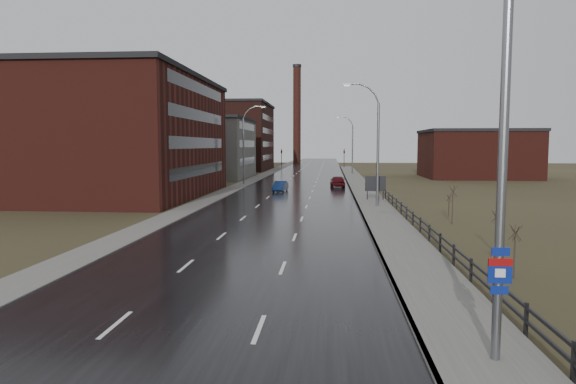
% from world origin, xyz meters
% --- Properties ---
extents(road, '(14.00, 300.00, 0.06)m').
position_xyz_m(road, '(0.00, 60.00, 0.03)').
color(road, black).
rests_on(road, ground).
extents(sidewalk_right, '(3.20, 180.00, 0.18)m').
position_xyz_m(sidewalk_right, '(8.60, 35.00, 0.09)').
color(sidewalk_right, '#595651').
rests_on(sidewalk_right, ground).
extents(curb_right, '(0.16, 180.00, 0.18)m').
position_xyz_m(curb_right, '(7.08, 35.00, 0.09)').
color(curb_right, slate).
rests_on(curb_right, ground).
extents(sidewalk_left, '(2.40, 260.00, 0.12)m').
position_xyz_m(sidewalk_left, '(-8.20, 60.00, 0.06)').
color(sidewalk_left, '#595651').
rests_on(sidewalk_left, ground).
extents(warehouse_near, '(22.44, 28.56, 13.50)m').
position_xyz_m(warehouse_near, '(-20.99, 45.00, 6.76)').
color(warehouse_near, '#471914').
rests_on(warehouse_near, ground).
extents(warehouse_mid, '(16.32, 20.40, 10.50)m').
position_xyz_m(warehouse_mid, '(-17.99, 78.00, 5.26)').
color(warehouse_mid, slate).
rests_on(warehouse_mid, ground).
extents(warehouse_far, '(26.52, 24.48, 15.50)m').
position_xyz_m(warehouse_far, '(-22.99, 108.00, 7.76)').
color(warehouse_far, '#331611').
rests_on(warehouse_far, ground).
extents(building_right, '(18.36, 16.32, 8.50)m').
position_xyz_m(building_right, '(30.30, 82.00, 4.26)').
color(building_right, '#471914').
rests_on(building_right, ground).
extents(smokestack, '(2.70, 2.70, 30.70)m').
position_xyz_m(smokestack, '(-6.00, 150.00, 15.50)').
color(smokestack, '#331611').
rests_on(smokestack, ground).
extents(streetlight_main, '(3.91, 0.29, 12.11)m').
position_xyz_m(streetlight_main, '(8.47, 2.00, 6.06)').
color(streetlight_main, slate).
rests_on(streetlight_main, ground).
extents(streetlight_right_mid, '(3.36, 0.28, 11.35)m').
position_xyz_m(streetlight_right_mid, '(8.50, 36.00, 5.84)').
color(streetlight_right_mid, slate).
rests_on(streetlight_right_mid, ground).
extents(streetlight_left, '(3.36, 0.28, 11.35)m').
position_xyz_m(streetlight_left, '(-7.70, 62.00, 5.84)').
color(streetlight_left, slate).
rests_on(streetlight_left, ground).
extents(streetlight_right_far, '(3.36, 0.28, 11.35)m').
position_xyz_m(streetlight_right_far, '(8.50, 90.00, 5.84)').
color(streetlight_right_far, slate).
rests_on(streetlight_right_far, ground).
extents(guardrail, '(0.10, 53.05, 1.10)m').
position_xyz_m(guardrail, '(10.30, 18.31, 0.71)').
color(guardrail, black).
rests_on(guardrail, ground).
extents(shrub_c, '(0.55, 0.58, 2.34)m').
position_xyz_m(shrub_c, '(12.42, 11.14, 1.24)').
color(shrub_c, '#382D23').
rests_on(shrub_c, ground).
extents(shrub_d, '(0.54, 0.57, 2.27)m').
position_xyz_m(shrub_d, '(13.33, 16.57, 1.21)').
color(shrub_d, '#382D23').
rests_on(shrub_d, ground).
extents(shrub_e, '(0.66, 0.70, 2.81)m').
position_xyz_m(shrub_e, '(13.38, 26.62, 1.49)').
color(shrub_e, '#382D23').
rests_on(shrub_e, ground).
extents(shrub_f, '(0.44, 0.46, 1.81)m').
position_xyz_m(shrub_f, '(13.97, 30.32, 0.96)').
color(shrub_f, '#382D23').
rests_on(shrub_f, ground).
extents(billboard, '(2.11, 0.17, 2.60)m').
position_xyz_m(billboard, '(9.10, 41.55, 1.74)').
color(billboard, black).
rests_on(billboard, ground).
extents(traffic_light_left, '(0.58, 2.73, 5.30)m').
position_xyz_m(traffic_light_left, '(-8.00, 120.00, 4.60)').
color(traffic_light_left, black).
rests_on(traffic_light_left, ground).
extents(traffic_light_right, '(0.58, 2.73, 5.30)m').
position_xyz_m(traffic_light_right, '(8.00, 120.00, 4.60)').
color(traffic_light_right, black).
rests_on(traffic_light_right, ground).
extents(car_near, '(1.72, 4.02, 1.29)m').
position_xyz_m(car_near, '(-1.63, 51.31, 0.64)').
color(car_near, '#0E2048').
rests_on(car_near, ground).
extents(car_far, '(2.09, 4.82, 1.62)m').
position_xyz_m(car_far, '(5.50, 58.24, 0.81)').
color(car_far, '#410A0F').
rests_on(car_far, ground).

